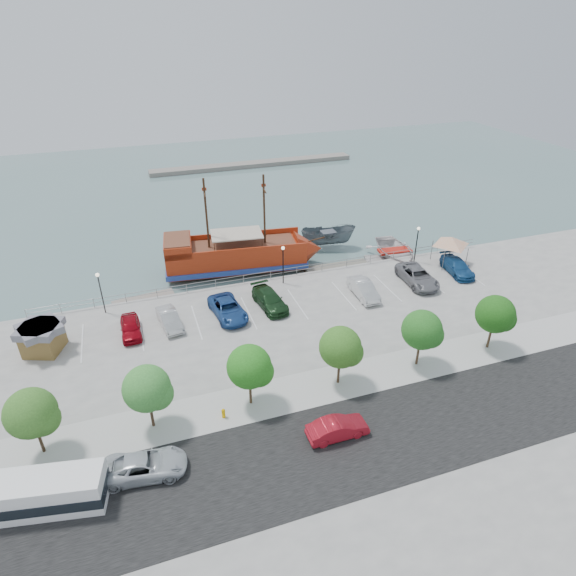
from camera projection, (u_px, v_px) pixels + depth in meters
name	position (u px, v px, depth m)	size (l,w,h in m)	color
ground	(304.00, 323.00, 46.40)	(160.00, 160.00, 0.00)	slate
land_slab	(427.00, 501.00, 28.94)	(100.00, 58.00, 1.20)	gray
street	(387.00, 434.00, 32.75)	(100.00, 8.00, 0.04)	black
sidewalk	(350.00, 379.00, 37.68)	(100.00, 4.00, 0.05)	#B1B1B1
seawall_railing	(279.00, 273.00, 52.06)	(50.00, 0.06, 1.00)	gray
far_shore	(254.00, 164.00, 94.24)	(40.00, 3.00, 0.80)	gray
pirate_ship	(247.00, 254.00, 55.25)	(18.61, 7.06, 11.60)	#A22B10
patrol_boat	(328.00, 238.00, 60.74)	(2.57, 6.84, 2.65)	slate
speedboat	(395.00, 253.00, 58.22)	(5.58, 7.81, 1.62)	silver
dock_west	(144.00, 300.00, 49.84)	(6.27, 1.79, 0.36)	gray
dock_mid	(338.00, 268.00, 56.00)	(7.60, 2.17, 0.43)	slate
dock_east	(392.00, 259.00, 58.03)	(6.50, 1.86, 0.37)	gray
shed	(42.00, 337.00, 40.30)	(4.01, 4.01, 2.55)	brown
canopy_tent	(452.00, 237.00, 53.67)	(5.08, 5.08, 3.80)	slate
street_van	(145.00, 466.00, 29.62)	(2.37, 5.13, 1.43)	silver
street_sedan	(338.00, 428.00, 32.32)	(1.47, 4.23, 1.39)	red
shuttle_bus	(46.00, 493.00, 27.45)	(6.88, 3.48, 2.31)	white
fire_hydrant	(223.00, 413.00, 33.94)	(0.27, 0.27, 0.78)	#E8A700
lamp_post_left	(100.00, 286.00, 44.73)	(0.36, 0.36, 4.28)	black
lamp_post_mid	(283.00, 258.00, 49.80)	(0.36, 0.36, 4.28)	black
lamp_post_right	(417.00, 238.00, 54.31)	(0.36, 0.36, 4.28)	black
tree_a	(34.00, 415.00, 29.84)	(3.30, 3.20, 5.00)	#473321
tree_b	(149.00, 390.00, 31.81)	(3.30, 3.20, 5.00)	#473321
tree_c	(251.00, 368.00, 33.78)	(3.30, 3.20, 5.00)	#473321
tree_d	(342.00, 348.00, 35.76)	(3.30, 3.20, 5.00)	#473321
tree_e	(424.00, 331.00, 37.73)	(3.30, 3.20, 5.00)	#473321
tree_f	(497.00, 315.00, 39.70)	(3.30, 3.20, 5.00)	#473321
parked_car_a	(131.00, 327.00, 42.73)	(1.71, 4.26, 1.45)	#950511
parked_car_b	(169.00, 319.00, 43.85)	(1.55, 4.44, 1.46)	#B6B6B6
parked_car_c	(228.00, 309.00, 45.30)	(2.58, 5.60, 1.56)	#21488C
parked_car_d	(270.00, 300.00, 46.76)	(2.20, 5.40, 1.57)	#193B1C
parked_car_f	(364.00, 289.00, 48.50)	(1.69, 4.86, 1.60)	silver
parked_car_g	(417.00, 276.00, 50.85)	(2.74, 5.93, 1.65)	gray
parked_car_h	(457.00, 267.00, 52.91)	(2.15, 5.28, 1.53)	navy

